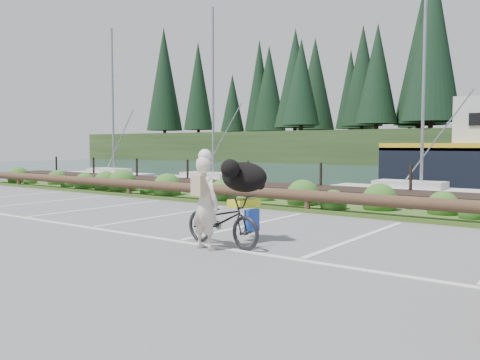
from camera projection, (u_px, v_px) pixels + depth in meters
name	position (u px, v px, depth m)	size (l,w,h in m)	color
ground	(191.00, 238.00, 9.78)	(72.00, 72.00, 0.00)	#5E5D60
vegetation_strip	(320.00, 208.00, 14.03)	(34.00, 1.60, 0.10)	#3D5B21
log_rail	(307.00, 213.00, 13.48)	(32.00, 0.30, 0.60)	#443021
bicycle	(222.00, 220.00, 9.03)	(0.61, 1.76, 0.92)	black
cyclist	(205.00, 203.00, 8.71)	(0.58, 0.38, 1.59)	beige
dog	(244.00, 177.00, 9.38)	(0.97, 0.47, 0.56)	black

